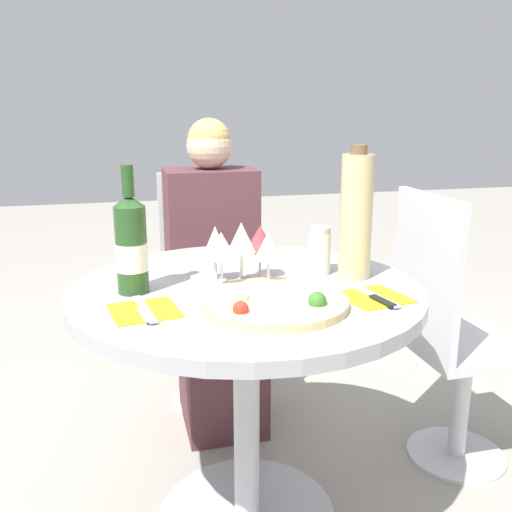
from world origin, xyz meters
TOP-DOWN VIEW (x-y plane):
  - dining_table at (0.00, 0.00)m, footprint 0.93×0.93m
  - chair_behind_diner at (0.03, 0.79)m, footprint 0.37×0.37m
  - seated_diner at (0.03, 0.64)m, footprint 0.34×0.47m
  - chair_empty_side at (0.71, 0.12)m, footprint 0.37×0.37m
  - pizza_large at (0.03, -0.18)m, footprint 0.35×0.35m
  - wine_bottle at (-0.29, 0.02)m, footprint 0.08×0.08m
  - tall_carafe at (0.31, 0.01)m, footprint 0.09×0.09m
  - sugar_shaker at (0.23, 0.06)m, footprint 0.06×0.06m
  - wine_glass_back_right at (0.06, 0.07)m, footprint 0.08×0.08m
  - wine_glass_center at (-0.01, 0.03)m, footprint 0.08×0.08m
  - wine_glass_back_left at (-0.07, 0.07)m, footprint 0.07×0.07m
  - wine_glass_front_left at (-0.07, -0.02)m, footprint 0.08×0.08m
  - wine_glass_front_right at (0.06, -0.02)m, footprint 0.07×0.07m
  - place_setting_left at (-0.27, -0.13)m, footprint 0.17×0.19m
  - place_setting_right at (0.29, -0.18)m, footprint 0.18×0.19m

SIDE VIEW (x-z plane):
  - chair_behind_diner at x=0.03m, z-range -0.02..0.90m
  - chair_empty_side at x=0.71m, z-range -0.02..0.90m
  - seated_diner at x=0.03m, z-range -0.07..1.07m
  - dining_table at x=0.00m, z-range 0.21..0.93m
  - place_setting_left at x=-0.27m, z-range 0.72..0.73m
  - place_setting_right at x=0.29m, z-range 0.72..0.73m
  - pizza_large at x=0.03m, z-range 0.71..0.76m
  - sugar_shaker at x=0.23m, z-range 0.72..0.86m
  - wine_glass_back_left at x=-0.07m, z-range 0.75..0.90m
  - wine_glass_back_right at x=0.06m, z-range 0.76..0.90m
  - wine_glass_front_right at x=0.06m, z-range 0.75..0.90m
  - wine_glass_front_left at x=-0.07m, z-range 0.76..0.91m
  - wine_bottle at x=-0.29m, z-range 0.68..1.01m
  - wine_glass_center at x=-0.01m, z-range 0.76..0.93m
  - tall_carafe at x=0.31m, z-range 0.71..1.07m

